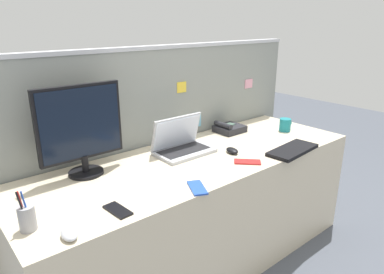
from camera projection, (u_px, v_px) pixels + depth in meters
The scene contains 14 objects.
ground_plane at pixel (197, 259), 2.34m from camera, with size 10.00×10.00×0.00m, color #4C515B.
desk at pixel (197, 211), 2.22m from camera, with size 2.18×0.73×0.73m, color beige.
cubicle_divider at pixel (159, 147), 2.42m from camera, with size 2.44×0.08×1.37m.
desktop_monitor at pixel (81, 127), 1.81m from camera, with size 0.45×0.18×0.48m.
laptop at pixel (181, 143), 2.18m from camera, with size 0.35×0.23×0.23m.
desk_phone at pixel (229, 128), 2.58m from camera, with size 0.20×0.18×0.08m.
keyboard_main at pixel (293, 150), 2.20m from camera, with size 0.38×0.16×0.02m, color black.
computer_mouse_right_hand at pixel (69, 234), 1.33m from camera, with size 0.06×0.10×0.03m, color #B2B5BC.
computer_mouse_left_hand at pixel (232, 151), 2.18m from camera, with size 0.06×0.10×0.03m, color black.
pen_cup at pixel (27, 218), 1.37m from camera, with size 0.07×0.07×0.18m.
cell_phone_blue_case at pixel (197, 188), 1.72m from camera, with size 0.07×0.15×0.01m, color blue.
cell_phone_black_slab at pixel (118, 210), 1.52m from camera, with size 0.06×0.15×0.01m, color black.
cell_phone_red_case at pixel (247, 162), 2.04m from camera, with size 0.07×0.15×0.01m, color #B22323.
coffee_mug at pixel (285, 125), 2.60m from camera, with size 0.12×0.08×0.09m.
Camera 1 is at (-1.28, -1.48, 1.53)m, focal length 32.76 mm.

